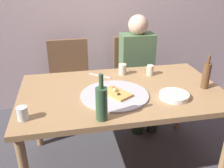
% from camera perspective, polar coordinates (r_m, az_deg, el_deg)
% --- Properties ---
extents(ground_plane, '(8.00, 8.00, 0.00)m').
position_cam_1_polar(ground_plane, '(2.33, 1.96, -17.66)').
color(ground_plane, '#424247').
extents(dining_table, '(1.58, 0.92, 0.73)m').
position_cam_1_polar(dining_table, '(1.95, 2.24, -3.30)').
color(dining_table, '#99754C').
rests_on(dining_table, ground_plane).
extents(pizza_tray, '(0.51, 0.51, 0.01)m').
position_cam_1_polar(pizza_tray, '(1.82, 0.62, -2.55)').
color(pizza_tray, '#ADADB2').
rests_on(pizza_tray, dining_table).
extents(pizza_slice_last, '(0.23, 0.26, 0.05)m').
position_cam_1_polar(pizza_slice_last, '(1.81, 1.01, -2.07)').
color(pizza_slice_last, tan).
rests_on(pizza_slice_last, pizza_tray).
extents(wine_bottle, '(0.06, 0.06, 0.27)m').
position_cam_1_polar(wine_bottle, '(2.04, 21.16, 1.93)').
color(wine_bottle, brown).
rests_on(wine_bottle, dining_table).
extents(beer_bottle, '(0.07, 0.07, 0.31)m').
position_cam_1_polar(beer_bottle, '(1.49, -2.46, -4.43)').
color(beer_bottle, '#2D5133').
rests_on(beer_bottle, dining_table).
extents(tumbler_near, '(0.06, 0.06, 0.09)m').
position_cam_1_polar(tumbler_near, '(2.20, 8.92, 3.23)').
color(tumbler_near, beige).
rests_on(tumbler_near, dining_table).
extents(tumbler_far, '(0.07, 0.07, 0.09)m').
position_cam_1_polar(tumbler_far, '(1.62, -20.18, -6.47)').
color(tumbler_far, silver).
rests_on(tumbler_far, dining_table).
extents(wine_glass, '(0.07, 0.07, 0.10)m').
position_cam_1_polar(wine_glass, '(2.19, 2.46, 3.46)').
color(wine_glass, beige).
rests_on(wine_glass, dining_table).
extents(plate_stack, '(0.22, 0.22, 0.03)m').
position_cam_1_polar(plate_stack, '(1.84, 14.30, -2.64)').
color(plate_stack, white).
rests_on(plate_stack, dining_table).
extents(table_knife, '(0.18, 0.15, 0.01)m').
position_cam_1_polar(table_knife, '(2.17, -2.87, 1.97)').
color(table_knife, '#B7B7BC').
rests_on(table_knife, dining_table).
extents(chair_left, '(0.44, 0.44, 0.90)m').
position_cam_1_polar(chair_left, '(2.74, -9.82, 1.72)').
color(chair_left, brown).
rests_on(chair_left, ground_plane).
extents(chair_right, '(0.44, 0.44, 0.90)m').
position_cam_1_polar(chair_right, '(2.85, 5.28, 2.89)').
color(chair_right, brown).
rests_on(chair_right, ground_plane).
extents(guest_in_sweater, '(0.36, 0.56, 1.17)m').
position_cam_1_polar(guest_in_sweater, '(2.67, 6.29, 4.25)').
color(guest_in_sweater, '#4C6B47').
rests_on(guest_in_sweater, ground_plane).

